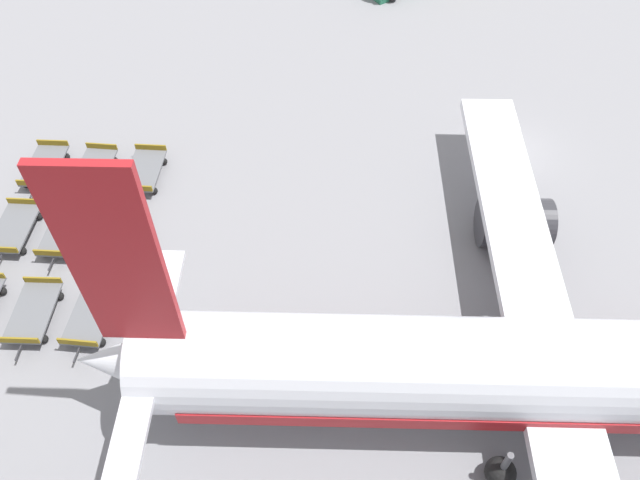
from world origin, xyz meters
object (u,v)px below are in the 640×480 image
at_px(baggage_dolly_row_mid_a_col_b, 64,232).
at_px(baggage_dolly_row_mid_b_col_b, 118,237).
at_px(baggage_dolly_row_near_col_a, 45,166).
at_px(baggage_dolly_row_mid_b_col_a, 145,171).
at_px(baggage_dolly_row_mid_a_col_c, 33,313).
at_px(baggage_dolly_row_mid_a_col_a, 93,170).
at_px(airplane, 579,373).
at_px(baggage_dolly_row_near_col_b, 14,228).
at_px(baggage_dolly_row_mid_b_col_c, 92,315).

distance_m(baggage_dolly_row_mid_a_col_b, baggage_dolly_row_mid_b_col_b, 2.63).
relative_size(baggage_dolly_row_near_col_a, baggage_dolly_row_mid_a_col_b, 1.00).
bearing_deg(baggage_dolly_row_mid_b_col_a, baggage_dolly_row_mid_a_col_c, -26.71).
relative_size(baggage_dolly_row_mid_a_col_a, baggage_dolly_row_mid_b_col_a, 1.00).
distance_m(airplane, baggage_dolly_row_mid_b_col_a, 22.28).
relative_size(airplane, baggage_dolly_row_mid_a_col_a, 9.22).
distance_m(baggage_dolly_row_near_col_b, baggage_dolly_row_mid_a_col_a, 4.89).
bearing_deg(airplane, baggage_dolly_row_near_col_b, -117.53).
xyz_separation_m(baggage_dolly_row_near_col_a, baggage_dolly_row_mid_b_col_c, (9.62, 3.47, 0.00)).
bearing_deg(baggage_dolly_row_mid_b_col_a, baggage_dolly_row_mid_b_col_b, -12.12).
distance_m(baggage_dolly_row_near_col_a, baggage_dolly_row_near_col_b, 4.29).
relative_size(baggage_dolly_row_near_col_a, baggage_dolly_row_mid_a_col_c, 1.00).
height_order(airplane, baggage_dolly_row_mid_b_col_a, airplane).
relative_size(baggage_dolly_row_mid_a_col_b, baggage_dolly_row_mid_b_col_c, 1.00).
bearing_deg(baggage_dolly_row_near_col_b, baggage_dolly_row_mid_a_col_b, 78.18).
xyz_separation_m(baggage_dolly_row_near_col_b, baggage_dolly_row_mid_a_col_a, (-3.65, 3.26, 0.00)).
bearing_deg(baggage_dolly_row_near_col_b, baggage_dolly_row_mid_a_col_a, 138.20).
bearing_deg(baggage_dolly_row_mid_a_col_a, baggage_dolly_row_near_col_a, -102.82).
relative_size(baggage_dolly_row_near_col_a, baggage_dolly_row_mid_b_col_c, 1.00).
distance_m(airplane, baggage_dolly_row_mid_b_col_c, 19.28).
distance_m(baggage_dolly_row_near_col_b, baggage_dolly_row_mid_b_col_c, 6.84).
bearing_deg(baggage_dolly_row_near_col_a, baggage_dolly_row_near_col_b, -9.83).
distance_m(baggage_dolly_row_mid_a_col_a, baggage_dolly_row_mid_b_col_c, 9.10).
bearing_deg(baggage_dolly_row_mid_a_col_c, airplane, 72.13).
bearing_deg(baggage_dolly_row_mid_a_col_a, baggage_dolly_row_near_col_b, -41.80).
height_order(baggage_dolly_row_near_col_a, baggage_dolly_row_mid_a_col_c, same).
height_order(baggage_dolly_row_mid_a_col_a, baggage_dolly_row_mid_a_col_b, same).
distance_m(baggage_dolly_row_near_col_a, baggage_dolly_row_mid_a_col_b, 5.00).
height_order(baggage_dolly_row_mid_a_col_c, baggage_dolly_row_mid_b_col_b, same).
distance_m(airplane, baggage_dolly_row_mid_b_col_b, 20.43).
bearing_deg(baggage_dolly_row_mid_b_col_c, baggage_dolly_row_mid_b_col_b, 170.28).
relative_size(airplane, baggage_dolly_row_mid_b_col_c, 9.22).
bearing_deg(baggage_dolly_row_mid_b_col_b, baggage_dolly_row_near_col_b, -102.77).
relative_size(baggage_dolly_row_mid_b_col_a, baggage_dolly_row_mid_b_col_c, 1.00).
xyz_separation_m(baggage_dolly_row_mid_a_col_b, baggage_dolly_row_mid_b_col_c, (4.90, 1.82, 0.00)).
distance_m(baggage_dolly_row_mid_a_col_c, baggage_dolly_row_mid_b_col_c, 2.51).
bearing_deg(baggage_dolly_row_mid_b_col_a, baggage_dolly_row_near_col_a, -100.77).
relative_size(baggage_dolly_row_near_col_b, baggage_dolly_row_mid_a_col_a, 1.00).
xyz_separation_m(baggage_dolly_row_near_col_b, baggage_dolly_row_mid_a_col_b, (0.50, 2.38, 0.00)).
height_order(airplane, baggage_dolly_row_mid_a_col_b, airplane).
height_order(baggage_dolly_row_near_col_b, baggage_dolly_row_mid_b_col_c, same).
xyz_separation_m(baggage_dolly_row_mid_b_col_a, baggage_dolly_row_mid_b_col_b, (4.36, -0.94, 0.00)).
xyz_separation_m(baggage_dolly_row_mid_b_col_b, baggage_dolly_row_mid_b_col_c, (4.28, -0.73, 0.00)).
bearing_deg(airplane, baggage_dolly_row_mid_b_col_c, -108.98).
bearing_deg(baggage_dolly_row_mid_a_col_c, baggage_dolly_row_mid_b_col_c, 80.56).
xyz_separation_m(baggage_dolly_row_near_col_b, baggage_dolly_row_mid_b_col_b, (1.12, 4.93, 0.00)).
distance_m(baggage_dolly_row_near_col_b, baggage_dolly_row_mid_b_col_a, 6.71).
bearing_deg(baggage_dolly_row_mid_a_col_a, baggage_dolly_row_mid_b_col_b, 19.34).
relative_size(baggage_dolly_row_mid_a_col_b, baggage_dolly_row_mid_a_col_c, 1.00).
height_order(airplane, baggage_dolly_row_near_col_a, airplane).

